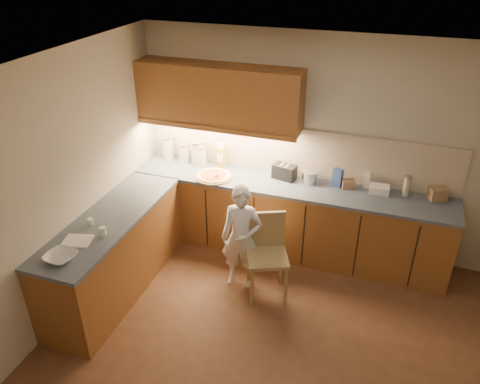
{
  "coord_description": "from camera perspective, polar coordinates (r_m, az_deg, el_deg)",
  "views": [
    {
      "loc": [
        0.64,
        -3.02,
        3.48
      ],
      "look_at": [
        -0.8,
        1.2,
        1.0
      ],
      "focal_mm": 35.0,
      "sensor_mm": 36.0,
      "label": 1
    }
  ],
  "objects": [
    {
      "name": "wooden_chair",
      "position": [
        5.0,
        3.24,
        -6.98
      ],
      "size": [
        0.55,
        0.55,
        0.93
      ],
      "rotation": [
        0.0,
        0.0,
        0.41
      ],
      "color": "tan",
      "rests_on": "ground"
    },
    {
      "name": "flat_pack",
      "position": [
        5.46,
        16.6,
        0.32
      ],
      "size": [
        0.22,
        0.16,
        0.09
      ],
      "primitive_type": "cube",
      "rotation": [
        0.0,
        0.0,
        0.02
      ],
      "color": "white",
      "rests_on": "l_counter"
    },
    {
      "name": "spice_jar_a",
      "position": [
        4.9,
        -17.8,
        -3.46
      ],
      "size": [
        0.06,
        0.06,
        0.07
      ],
      "primitive_type": "cylinder",
      "rotation": [
        0.0,
        0.0,
        -0.17
      ],
      "color": "white",
      "rests_on": "l_counter"
    },
    {
      "name": "pizza_on_board",
      "position": [
        5.58,
        -3.23,
        1.96
      ],
      "size": [
        0.44,
        0.44,
        0.18
      ],
      "rotation": [
        0.0,
        0.0,
        0.1
      ],
      "color": "tan",
      "rests_on": "l_counter"
    },
    {
      "name": "blue_box",
      "position": [
        5.46,
        11.81,
        1.72
      ],
      "size": [
        0.12,
        0.1,
        0.21
      ],
      "primitive_type": "cube",
      "rotation": [
        0.0,
        0.0,
        -0.26
      ],
      "color": "#334F99",
      "rests_on": "l_counter"
    },
    {
      "name": "canister_c",
      "position": [
        5.87,
        -5.22,
        4.79
      ],
      "size": [
        0.17,
        0.17,
        0.31
      ],
      "rotation": [
        0.0,
        0.0,
        -0.25
      ],
      "color": "beige",
      "rests_on": "l_counter"
    },
    {
      "name": "steel_pot",
      "position": [
        5.5,
        8.47,
        1.85
      ],
      "size": [
        0.19,
        0.19,
        0.14
      ],
      "color": "silver",
      "rests_on": "l_counter"
    },
    {
      "name": "mixing_bowl",
      "position": [
        4.49,
        -21.01,
        -7.42
      ],
      "size": [
        0.3,
        0.3,
        0.07
      ],
      "primitive_type": "imported",
      "rotation": [
        0.0,
        0.0,
        -0.11
      ],
      "color": "white",
      "rests_on": "l_counter"
    },
    {
      "name": "card_box_b",
      "position": [
        5.53,
        22.96,
        -0.19
      ],
      "size": [
        0.22,
        0.2,
        0.14
      ],
      "primitive_type": "cube",
      "rotation": [
        0.0,
        0.0,
        0.38
      ],
      "color": "#9E7D55",
      "rests_on": "l_counter"
    },
    {
      "name": "canister_d",
      "position": [
        5.88,
        -4.83,
        4.5
      ],
      "size": [
        0.15,
        0.15,
        0.25
      ],
      "rotation": [
        0.0,
        0.0,
        0.39
      ],
      "color": "beige",
      "rests_on": "l_counter"
    },
    {
      "name": "room",
      "position": [
        3.58,
        5.91,
        -1.37
      ],
      "size": [
        4.54,
        4.5,
        2.62
      ],
      "color": "#56331D",
      "rests_on": "ground"
    },
    {
      "name": "white_bottle",
      "position": [
        5.51,
        15.24,
        1.44
      ],
      "size": [
        0.07,
        0.07,
        0.2
      ],
      "primitive_type": "cube",
      "rotation": [
        0.0,
        0.0,
        -0.14
      ],
      "color": "silver",
      "rests_on": "l_counter"
    },
    {
      "name": "spice_jar_b",
      "position": [
        4.7,
        -16.39,
        -4.62
      ],
      "size": [
        0.09,
        0.09,
        0.09
      ],
      "primitive_type": "cylinder",
      "rotation": [
        0.0,
        0.0,
        -0.39
      ],
      "color": "silver",
      "rests_on": "l_counter"
    },
    {
      "name": "upper_cabinets",
      "position": [
        5.46,
        -2.65,
        11.65
      ],
      "size": [
        1.95,
        0.36,
        0.73
      ],
      "color": "brown",
      "rests_on": "ground"
    },
    {
      "name": "l_counter",
      "position": [
        5.46,
        -1.06,
        -4.52
      ],
      "size": [
        3.77,
        2.62,
        0.92
      ],
      "color": "brown",
      "rests_on": "ground"
    },
    {
      "name": "tall_jar",
      "position": [
        5.46,
        19.66,
        0.71
      ],
      "size": [
        0.08,
        0.08,
        0.24
      ],
      "rotation": [
        0.0,
        0.0,
        -0.28
      ],
      "color": "beige",
      "rests_on": "l_counter"
    },
    {
      "name": "card_box_a",
      "position": [
        5.48,
        13.02,
        0.99
      ],
      "size": [
        0.16,
        0.14,
        0.1
      ],
      "primitive_type": "cube",
      "rotation": [
        0.0,
        0.0,
        0.34
      ],
      "color": "tan",
      "rests_on": "l_counter"
    },
    {
      "name": "backsplash",
      "position": [
        5.59,
        6.77,
        4.9
      ],
      "size": [
        3.75,
        0.02,
        0.58
      ],
      "primitive_type": "cube",
      "color": "beige",
      "rests_on": "l_counter"
    },
    {
      "name": "canister_a",
      "position": [
        6.07,
        -8.79,
        5.36
      ],
      "size": [
        0.15,
        0.15,
        0.3
      ],
      "rotation": [
        0.0,
        0.0,
        -0.08
      ],
      "color": "beige",
      "rests_on": "l_counter"
    },
    {
      "name": "canister_b",
      "position": [
        5.97,
        -6.79,
        4.78
      ],
      "size": [
        0.14,
        0.14,
        0.25
      ],
      "rotation": [
        0.0,
        0.0,
        0.1
      ],
      "color": "white",
      "rests_on": "l_counter"
    },
    {
      "name": "dough_cloth",
      "position": [
        4.7,
        -19.19,
        -5.64
      ],
      "size": [
        0.3,
        0.26,
        0.02
      ],
      "primitive_type": "cube",
      "rotation": [
        0.0,
        0.0,
        0.24
      ],
      "color": "white",
      "rests_on": "l_counter"
    },
    {
      "name": "toaster",
      "position": [
        5.55,
        5.43,
        2.47
      ],
      "size": [
        0.3,
        0.21,
        0.18
      ],
      "rotation": [
        0.0,
        0.0,
        -0.22
      ],
      "color": "black",
      "rests_on": "l_counter"
    },
    {
      "name": "child",
      "position": [
        5.04,
        0.19,
        -5.61
      ],
      "size": [
        0.48,
        0.34,
        1.22
      ],
      "primitive_type": "imported",
      "rotation": [
        0.0,
        0.0,
        0.11
      ],
      "color": "white",
      "rests_on": "ground"
    },
    {
      "name": "oil_jug",
      "position": [
        5.8,
        -2.35,
        4.41
      ],
      "size": [
        0.12,
        0.09,
        0.31
      ],
      "rotation": [
        0.0,
        0.0,
        -0.21
      ],
      "color": "gold",
      "rests_on": "l_counter"
    }
  ]
}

